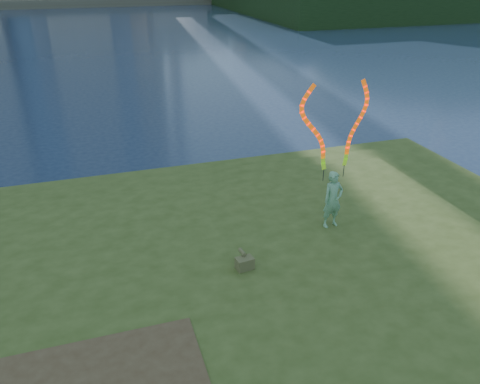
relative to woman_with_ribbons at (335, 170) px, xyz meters
name	(u,v)px	position (x,y,z in m)	size (l,w,h in m)	color
ground	(201,291)	(-3.40, -0.54, -2.26)	(320.00, 320.00, 0.00)	#1B2944
grassy_knoll	(231,353)	(-3.40, -2.84, -1.92)	(20.00, 18.00, 0.80)	#374619
wooded_hill	(464,5)	(56.17, 59.42, -2.11)	(78.00, 50.00, 63.00)	black
woman_with_ribbons	(335,170)	(0.00, 0.00, 0.00)	(1.96, 0.42, 3.83)	#116620
canvas_bag	(245,262)	(-2.56, -1.08, -1.32)	(0.39, 0.44, 0.34)	brown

